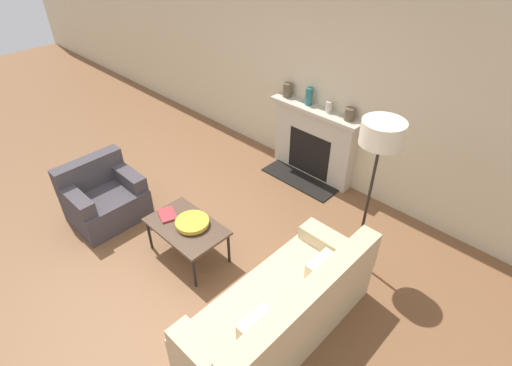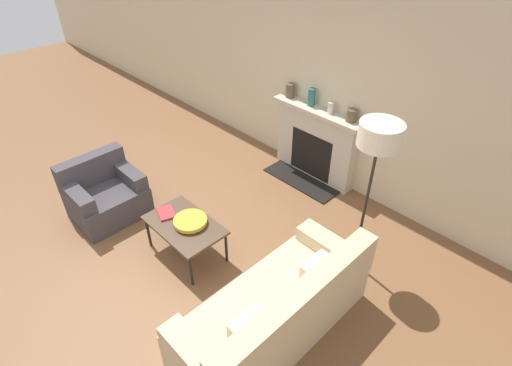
% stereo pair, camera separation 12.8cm
% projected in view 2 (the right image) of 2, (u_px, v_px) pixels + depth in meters
% --- Properties ---
extents(ground_plane, '(18.00, 18.00, 0.00)m').
position_uv_depth(ground_plane, '(160.00, 261.00, 4.59)').
color(ground_plane, brown).
extents(wall_back, '(18.00, 0.06, 2.90)m').
position_uv_depth(wall_back, '(322.00, 77.00, 5.30)').
color(wall_back, beige).
rests_on(wall_back, ground_plane).
extents(fireplace, '(1.41, 0.59, 1.07)m').
position_uv_depth(fireplace, '(315.00, 144.00, 5.71)').
color(fireplace, beige).
rests_on(fireplace, ground_plane).
extents(couch, '(0.84, 1.94, 0.85)m').
position_uv_depth(couch, '(277.00, 311.00, 3.68)').
color(couch, '#CCB78E').
rests_on(couch, ground_plane).
extents(armchair_near, '(0.74, 0.87, 0.77)m').
position_uv_depth(armchair_near, '(105.00, 195.00, 5.12)').
color(armchair_near, '#423D42').
rests_on(armchair_near, ground_plane).
extents(coffee_table, '(0.91, 0.57, 0.45)m').
position_uv_depth(coffee_table, '(185.00, 227.00, 4.46)').
color(coffee_table, '#4C3828').
rests_on(coffee_table, ground_plane).
extents(bowl, '(0.37, 0.37, 0.06)m').
position_uv_depth(bowl, '(190.00, 221.00, 4.42)').
color(bowl, gold).
rests_on(bowl, coffee_table).
extents(book, '(0.29, 0.25, 0.02)m').
position_uv_depth(book, '(166.00, 213.00, 4.57)').
color(book, '#9E2D33').
rests_on(book, coffee_table).
extents(floor_lamp, '(0.41, 0.41, 1.79)m').
position_uv_depth(floor_lamp, '(377.00, 151.00, 3.69)').
color(floor_lamp, black).
rests_on(floor_lamp, ground_plane).
extents(mantel_vase_left, '(0.13, 0.13, 0.20)m').
position_uv_depth(mantel_vase_left, '(290.00, 90.00, 5.65)').
color(mantel_vase_left, brown).
rests_on(mantel_vase_left, fireplace).
extents(mantel_vase_center_left, '(0.10, 0.10, 0.24)m').
position_uv_depth(mantel_vase_center_left, '(312.00, 97.00, 5.41)').
color(mantel_vase_center_left, '#28666B').
rests_on(mantel_vase_center_left, fireplace).
extents(mantel_vase_center_right, '(0.08, 0.08, 0.15)m').
position_uv_depth(mantel_vase_center_right, '(331.00, 108.00, 5.25)').
color(mantel_vase_center_right, beige).
rests_on(mantel_vase_center_right, fireplace).
extents(mantel_vase_right, '(0.13, 0.13, 0.16)m').
position_uv_depth(mantel_vase_right, '(351.00, 115.00, 5.06)').
color(mantel_vase_right, brown).
rests_on(mantel_vase_right, fireplace).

